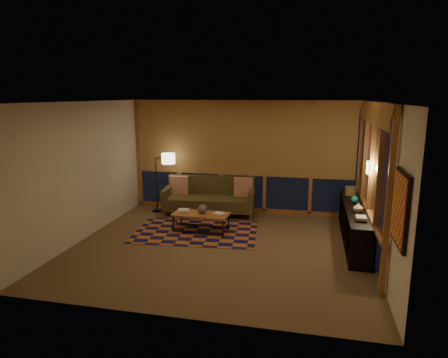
% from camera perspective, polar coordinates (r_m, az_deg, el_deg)
% --- Properties ---
extents(floor, '(5.50, 5.00, 0.01)m').
position_cam_1_polar(floor, '(7.66, -0.57, -9.69)').
color(floor, brown).
rests_on(floor, ground).
extents(ceiling, '(5.50, 5.00, 0.01)m').
position_cam_1_polar(ceiling, '(7.12, -0.62, 10.96)').
color(ceiling, beige).
rests_on(ceiling, walls).
extents(walls, '(5.51, 5.01, 2.70)m').
position_cam_1_polar(walls, '(7.27, -0.60, 0.26)').
color(walls, beige).
rests_on(walls, floor).
extents(window_wall_back, '(5.30, 0.16, 2.60)m').
position_cam_1_polar(window_wall_back, '(9.61, 2.72, 3.13)').
color(window_wall_back, '#A85D21').
rests_on(window_wall_back, walls).
extents(window_wall_right, '(0.16, 3.70, 2.60)m').
position_cam_1_polar(window_wall_right, '(7.74, 20.18, 0.24)').
color(window_wall_right, '#A85D21').
rests_on(window_wall_right, walls).
extents(wall_art, '(0.06, 0.74, 0.94)m').
position_cam_1_polar(wall_art, '(5.37, 23.83, -3.91)').
color(wall_art, red).
rests_on(wall_art, walls).
extents(wall_sconce, '(0.12, 0.18, 0.22)m').
position_cam_1_polar(wall_sconce, '(7.55, 19.98, 1.52)').
color(wall_sconce, '#F6EBBF').
rests_on(wall_sconce, walls).
extents(sofa, '(2.20, 1.05, 0.87)m').
position_cam_1_polar(sofa, '(9.53, -2.12, -2.55)').
color(sofa, brown).
rests_on(sofa, floor).
extents(pillow_left, '(0.45, 0.18, 0.44)m').
position_cam_1_polar(pillow_left, '(9.82, -6.38, -0.86)').
color(pillow_left, '#C53102').
rests_on(pillow_left, sofa).
extents(pillow_right, '(0.46, 0.21, 0.45)m').
position_cam_1_polar(pillow_right, '(9.54, 2.76, -1.15)').
color(pillow_right, '#C53102').
rests_on(pillow_right, sofa).
extents(area_rug, '(2.67, 1.91, 0.01)m').
position_cam_1_polar(area_rug, '(8.46, -4.01, -7.54)').
color(area_rug, '#AF5927').
rests_on(area_rug, floor).
extents(coffee_table, '(1.19, 0.58, 0.39)m').
position_cam_1_polar(coffee_table, '(8.45, -3.28, -6.19)').
color(coffee_table, '#A85D21').
rests_on(coffee_table, floor).
extents(book_stack_a, '(0.28, 0.24, 0.07)m').
position_cam_1_polar(book_stack_a, '(8.49, -5.80, -4.50)').
color(book_stack_a, '#F9EBCF').
rests_on(book_stack_a, coffee_table).
extents(book_stack_b, '(0.29, 0.27, 0.05)m').
position_cam_1_polar(book_stack_b, '(8.27, -0.63, -4.99)').
color(book_stack_b, '#F9EBCF').
rests_on(book_stack_b, coffee_table).
extents(ceramic_pot, '(0.20, 0.20, 0.19)m').
position_cam_1_polar(ceramic_pot, '(8.38, -3.08, -4.27)').
color(ceramic_pot, '#28282D').
rests_on(ceramic_pot, coffee_table).
extents(floor_lamp, '(0.51, 0.36, 1.47)m').
position_cam_1_polar(floor_lamp, '(9.86, -9.63, -0.45)').
color(floor_lamp, black).
rests_on(floor_lamp, floor).
extents(bookshelf, '(0.40, 2.86, 0.71)m').
position_cam_1_polar(bookshelf, '(8.23, 18.13, -6.10)').
color(bookshelf, black).
rests_on(bookshelf, floor).
extents(basket, '(0.29, 0.29, 0.18)m').
position_cam_1_polar(basket, '(8.97, 17.68, -1.62)').
color(basket, olive).
rests_on(basket, bookshelf).
extents(teal_bowl, '(0.18, 0.18, 0.14)m').
position_cam_1_polar(teal_bowl, '(8.35, 18.17, -2.78)').
color(teal_bowl, '#188077').
rests_on(teal_bowl, bookshelf).
extents(vase, '(0.20, 0.20, 0.19)m').
position_cam_1_polar(vase, '(7.70, 18.62, -3.86)').
color(vase, '#C3AF9A').
rests_on(vase, bookshelf).
extents(shelf_book_stack, '(0.19, 0.27, 0.08)m').
position_cam_1_polar(shelf_book_stack, '(7.24, 18.98, -5.33)').
color(shelf_book_stack, '#F9EBCF').
rests_on(shelf_book_stack, bookshelf).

